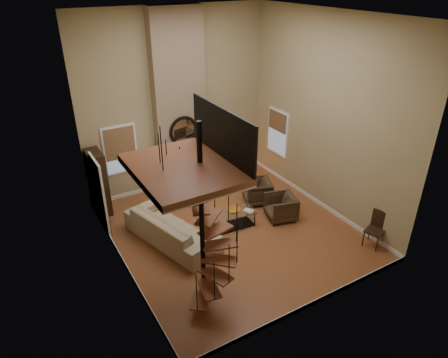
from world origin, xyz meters
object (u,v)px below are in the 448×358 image
armchair_far (283,207)px  floor_lamp (155,167)px  armchair_near (260,191)px  accent_lamp (222,168)px  side_chair (377,227)px  hutch (98,182)px  sofa (171,228)px  coffee_table (234,217)px

armchair_far → floor_lamp: (-2.91, 2.20, 1.06)m
armchair_near → floor_lamp: size_ratio=0.48×
armchair_near → floor_lamp: bearing=-90.5°
accent_lamp → side_chair: size_ratio=0.52×
hutch → floor_lamp: size_ratio=1.11×
armchair_far → armchair_near: bearing=-161.4°
hutch → floor_lamp: (1.46, -0.77, 0.46)m
sofa → coffee_table: size_ratio=2.27×
hutch → floor_lamp: hutch is taller
side_chair → hutch: bearing=137.5°
coffee_table → floor_lamp: bearing=128.3°
accent_lamp → coffee_table: bearing=-114.1°
armchair_near → armchair_far: (0.06, -1.08, 0.00)m
armchair_near → side_chair: 3.53m
armchair_far → floor_lamp: 3.80m
coffee_table → accent_lamp: size_ratio=2.46×
coffee_table → accent_lamp: (1.30, 2.90, -0.03)m
armchair_near → accent_lamp: bearing=-157.2°
side_chair → accent_lamp: bearing=104.5°
hutch → armchair_far: hutch is taller
floor_lamp → side_chair: bearing=-46.4°
accent_lamp → armchair_far: bearing=-87.6°
armchair_far → coffee_table: armchair_far is taller
sofa → armchair_near: (3.14, 0.49, -0.04)m
side_chair → floor_lamp: bearing=133.6°
sofa → side_chair: (4.47, -2.78, 0.13)m
armchair_near → hutch: bearing=-92.8°
hutch → side_chair: bearing=-42.5°
hutch → accent_lamp: (4.23, 0.26, -0.70)m
coffee_table → hutch: bearing=138.0°
armchair_near → accent_lamp: armchair_near is taller
hutch → armchair_far: bearing=-34.3°
sofa → side_chair: bearing=-137.9°
sofa → hutch: bearing=9.9°
floor_lamp → accent_lamp: floor_lamp is taller
floor_lamp → accent_lamp: bearing=20.5°
hutch → coffee_table: hutch is taller
hutch → armchair_near: (4.30, -1.89, -0.60)m
floor_lamp → accent_lamp: size_ratio=3.46×
floor_lamp → hutch: bearing=152.1°
floor_lamp → side_chair: 6.12m
hutch → sofa: hutch is taller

